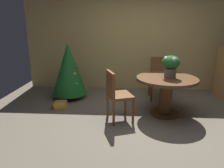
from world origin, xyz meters
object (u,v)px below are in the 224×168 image
wooden_chair_far (159,76)px  holiday_tree (69,69)px  gift_box_gold (61,105)px  round_dining_table (166,88)px  flower_vase (171,65)px  wooden_chair_left (116,93)px

wooden_chair_far → holiday_tree: bearing=-176.4°
holiday_tree → gift_box_gold: 0.93m
round_dining_table → flower_vase: size_ratio=2.75×
gift_box_gold → holiday_tree: bearing=87.6°
flower_vase → gift_box_gold: (-2.18, 0.17, -0.92)m
wooden_chair_far → gift_box_gold: 2.33m
holiday_tree → round_dining_table: bearing=-21.5°
gift_box_gold → round_dining_table: bearing=-4.1°
flower_vase → wooden_chair_left: size_ratio=0.45×
round_dining_table → holiday_tree: (-2.11, 0.83, 0.17)m
gift_box_gold → flower_vase: bearing=-4.4°
flower_vase → gift_box_gold: flower_vase is taller
round_dining_table → gift_box_gold: size_ratio=4.30×
round_dining_table → flower_vase: bearing=-16.4°
wooden_chair_left → wooden_chair_far: bearing=54.2°
flower_vase → holiday_tree: (-2.15, 0.85, -0.29)m
round_dining_table → holiday_tree: size_ratio=0.88×
round_dining_table → wooden_chair_left: wooden_chair_left is taller
flower_vase → gift_box_gold: bearing=175.6°
wooden_chair_far → holiday_tree: size_ratio=0.75×
flower_vase → wooden_chair_left: (-0.99, -0.33, -0.46)m
holiday_tree → wooden_chair_left: bearing=-45.3°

